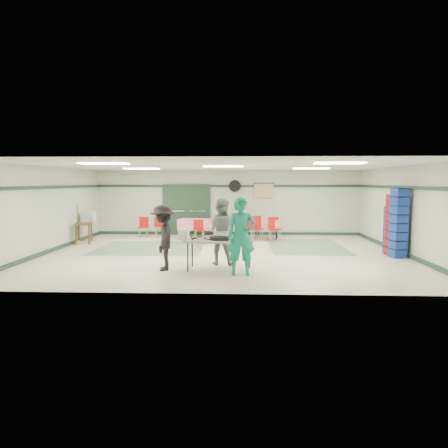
{
  "coord_description": "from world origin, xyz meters",
  "views": [
    {
      "loc": [
        0.48,
        -12.23,
        2.21
      ],
      "look_at": [
        0.03,
        -0.3,
        0.95
      ],
      "focal_mm": 32.0,
      "sensor_mm": 36.0,
      "label": 1
    }
  ],
  "objects_px": {
    "printer_table": "(84,226)",
    "broom": "(78,223)",
    "dining_table_a": "(259,224)",
    "chair_d": "(199,228)",
    "volunteer_teal": "(241,236)",
    "serving_table": "(219,242)",
    "chair_loose_b": "(144,225)",
    "dining_table_b": "(203,224)",
    "chair_b": "(247,226)",
    "volunteer_grey": "(221,231)",
    "volunteer_dark": "(163,237)",
    "chair_c": "(274,226)",
    "chair_loose_a": "(160,224)",
    "chair_a": "(256,226)",
    "crate_stack_red": "(395,225)",
    "crate_stack_blue_a": "(391,230)",
    "office_printer": "(88,217)",
    "crate_stack_blue_b": "(399,223)"
  },
  "relations": [
    {
      "from": "serving_table",
      "to": "chair_loose_b",
      "type": "bearing_deg",
      "value": 123.92
    },
    {
      "from": "dining_table_a",
      "to": "printer_table",
      "type": "xyz_separation_m",
      "value": [
        -6.39,
        -1.4,
        0.07
      ]
    },
    {
      "from": "serving_table",
      "to": "broom",
      "type": "bearing_deg",
      "value": 147.01
    },
    {
      "from": "volunteer_teal",
      "to": "crate_stack_blue_b",
      "type": "bearing_deg",
      "value": 21.92
    },
    {
      "from": "volunteer_dark",
      "to": "dining_table_b",
      "type": "height_order",
      "value": "volunteer_dark"
    },
    {
      "from": "crate_stack_blue_a",
      "to": "dining_table_b",
      "type": "bearing_deg",
      "value": 152.1
    },
    {
      "from": "serving_table",
      "to": "crate_stack_blue_a",
      "type": "xyz_separation_m",
      "value": [
        5.16,
        2.44,
        0.02
      ]
    },
    {
      "from": "dining_table_b",
      "to": "chair_b",
      "type": "xyz_separation_m",
      "value": [
        1.73,
        -0.56,
        -0.01
      ]
    },
    {
      "from": "serving_table",
      "to": "chair_loose_a",
      "type": "xyz_separation_m",
      "value": [
        -2.74,
        6.15,
        -0.21
      ]
    },
    {
      "from": "chair_b",
      "to": "chair_d",
      "type": "xyz_separation_m",
      "value": [
        -1.81,
        -0.02,
        -0.08
      ]
    },
    {
      "from": "volunteer_teal",
      "to": "chair_d",
      "type": "relative_size",
      "value": 2.36
    },
    {
      "from": "dining_table_b",
      "to": "chair_c",
      "type": "height_order",
      "value": "chair_c"
    },
    {
      "from": "chair_loose_b",
      "to": "office_printer",
      "type": "distance_m",
      "value": 2.19
    },
    {
      "from": "volunteer_grey",
      "to": "dining_table_a",
      "type": "relative_size",
      "value": 0.99
    },
    {
      "from": "chair_a",
      "to": "broom",
      "type": "distance_m",
      "value": 6.46
    },
    {
      "from": "printer_table",
      "to": "chair_loose_b",
      "type": "bearing_deg",
      "value": 29.37
    },
    {
      "from": "chair_d",
      "to": "broom",
      "type": "xyz_separation_m",
      "value": [
        -4.19,
        -1.09,
        0.28
      ]
    },
    {
      "from": "crate_stack_blue_b",
      "to": "chair_loose_a",
      "type": "bearing_deg",
      "value": 151.78
    },
    {
      "from": "serving_table",
      "to": "dining_table_a",
      "type": "relative_size",
      "value": 0.99
    },
    {
      "from": "volunteer_grey",
      "to": "volunteer_dark",
      "type": "distance_m",
      "value": 1.62
    },
    {
      "from": "volunteer_grey",
      "to": "chair_b",
      "type": "distance_m",
      "value": 4.44
    },
    {
      "from": "crate_stack_blue_a",
      "to": "crate_stack_blue_b",
      "type": "bearing_deg",
      "value": -90.0
    },
    {
      "from": "volunteer_teal",
      "to": "broom",
      "type": "xyz_separation_m",
      "value": [
        -5.76,
        4.5,
        -0.17
      ]
    },
    {
      "from": "dining_table_a",
      "to": "office_printer",
      "type": "bearing_deg",
      "value": -163.11
    },
    {
      "from": "chair_d",
      "to": "broom",
      "type": "distance_m",
      "value": 4.34
    },
    {
      "from": "dining_table_a",
      "to": "crate_stack_blue_a",
      "type": "relative_size",
      "value": 1.22
    },
    {
      "from": "chair_b",
      "to": "crate_stack_red",
      "type": "xyz_separation_m",
      "value": [
        4.38,
        -2.92,
        0.36
      ]
    },
    {
      "from": "broom",
      "to": "printer_table",
      "type": "bearing_deg",
      "value": 79.91
    },
    {
      "from": "printer_table",
      "to": "broom",
      "type": "height_order",
      "value": "broom"
    },
    {
      "from": "volunteer_grey",
      "to": "volunteer_dark",
      "type": "height_order",
      "value": "volunteer_grey"
    },
    {
      "from": "chair_loose_a",
      "to": "office_printer",
      "type": "relative_size",
      "value": 1.78
    },
    {
      "from": "chair_loose_a",
      "to": "printer_table",
      "type": "distance_m",
      "value": 3.04
    },
    {
      "from": "serving_table",
      "to": "chair_a",
      "type": "bearing_deg",
      "value": 81.9
    },
    {
      "from": "chair_d",
      "to": "chair_loose_a",
      "type": "distance_m",
      "value": 2.01
    },
    {
      "from": "crate_stack_blue_a",
      "to": "office_printer",
      "type": "relative_size",
      "value": 3.15
    },
    {
      "from": "dining_table_a",
      "to": "chair_d",
      "type": "xyz_separation_m",
      "value": [
        -2.28,
        -0.58,
        -0.09
      ]
    },
    {
      "from": "chair_loose_b",
      "to": "crate_stack_red",
      "type": "distance_m",
      "value": 9.32
    },
    {
      "from": "chair_a",
      "to": "crate_stack_red",
      "type": "xyz_separation_m",
      "value": [
        4.02,
        -2.92,
        0.35
      ]
    },
    {
      "from": "chair_c",
      "to": "printer_table",
      "type": "distance_m",
      "value": 7.0
    },
    {
      "from": "serving_table",
      "to": "dining_table_a",
      "type": "bearing_deg",
      "value": 82.04
    },
    {
      "from": "chair_b",
      "to": "crate_stack_red",
      "type": "distance_m",
      "value": 5.27
    },
    {
      "from": "broom",
      "to": "volunteer_grey",
      "type": "bearing_deg",
      "value": -25.09
    },
    {
      "from": "chair_a",
      "to": "chair_loose_a",
      "type": "xyz_separation_m",
      "value": [
        -3.89,
        1.03,
        -0.07
      ]
    },
    {
      "from": "chair_b",
      "to": "chair_loose_b",
      "type": "distance_m",
      "value": 4.22
    },
    {
      "from": "serving_table",
      "to": "volunteer_grey",
      "type": "relative_size",
      "value": 1.0
    },
    {
      "from": "chair_c",
      "to": "chair_loose_a",
      "type": "xyz_separation_m",
      "value": [
        -4.56,
        1.04,
        -0.04
      ]
    },
    {
      "from": "dining_table_b",
      "to": "volunteer_dark",
      "type": "bearing_deg",
      "value": -86.1
    },
    {
      "from": "chair_loose_a",
      "to": "office_printer",
      "type": "distance_m",
      "value": 2.8
    },
    {
      "from": "office_printer",
      "to": "volunteer_dark",
      "type": "bearing_deg",
      "value": -58.37
    },
    {
      "from": "volunteer_teal",
      "to": "printer_table",
      "type": "bearing_deg",
      "value": 134.54
    }
  ]
}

